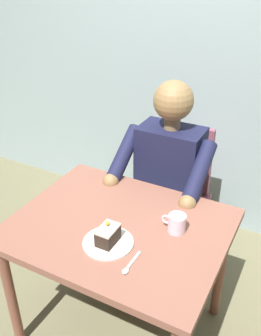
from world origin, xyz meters
The scene contains 9 objects.
ground_plane centered at (0.00, 0.00, 0.00)m, with size 14.00×14.00×0.00m, color #746E4F.
cafe_rear_panel centered at (0.00, -1.21, 1.50)m, with size 6.40×0.12×3.00m, color #98ADB3.
dining_table centered at (0.00, 0.00, 0.61)m, with size 0.97×0.77×0.70m.
chair centered at (0.00, -0.70, 0.49)m, with size 0.42×0.42×0.89m.
seated_person centered at (0.00, -0.52, 0.64)m, with size 0.53×0.58×1.21m.
dessert_plate centered at (-0.02, 0.14, 0.71)m, with size 0.22×0.22×0.01m, color white.
cake_slice centered at (-0.02, 0.14, 0.75)m, with size 0.07×0.11×0.09m.
coffee_cup centered at (-0.25, -0.08, 0.74)m, with size 0.11×0.08×0.08m.
dessert_spoon centered at (-0.17, 0.21, 0.70)m, with size 0.03×0.14×0.01m.
Camera 1 is at (-0.68, 1.18, 1.78)m, focal length 40.11 mm.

